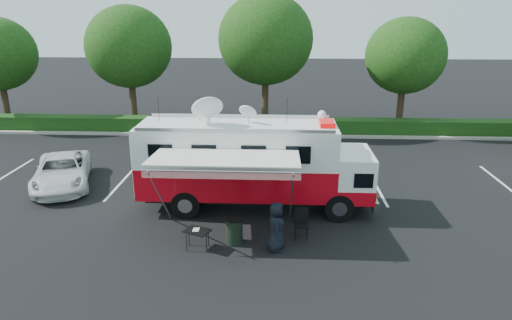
{
  "coord_description": "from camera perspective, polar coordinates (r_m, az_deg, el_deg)",
  "views": [
    {
      "loc": [
        0.88,
        -17.31,
        7.83
      ],
      "look_at": [
        0.0,
        0.5,
        1.9
      ],
      "focal_mm": 32.0,
      "sensor_mm": 36.0,
      "label": 1
    }
  ],
  "objects": [
    {
      "name": "ground_plane",
      "position": [
        19.02,
        -0.07,
        -5.92
      ],
      "size": [
        120.0,
        120.0,
        0.0
      ],
      "primitive_type": "plane",
      "color": "black",
      "rests_on": "ground"
    },
    {
      "name": "back_border",
      "position": [
        30.35,
        3.4,
        13.02
      ],
      "size": [
        60.0,
        6.14,
        8.87
      ],
      "color": "#9E998E",
      "rests_on": "ground_plane"
    },
    {
      "name": "stall_lines",
      "position": [
        21.81,
        -0.99,
        -2.64
      ],
      "size": [
        24.12,
        5.5,
        0.01
      ],
      "color": "silver",
      "rests_on": "ground_plane"
    },
    {
      "name": "command_truck",
      "position": [
        18.31,
        -0.33,
        -0.39
      ],
      "size": [
        9.4,
        2.59,
        4.51
      ],
      "color": "black",
      "rests_on": "ground_plane"
    },
    {
      "name": "awning",
      "position": [
        15.54,
        -3.98,
        -0.13
      ],
      "size": [
        5.13,
        2.65,
        3.1
      ],
      "color": "silver",
      "rests_on": "ground_plane"
    },
    {
      "name": "white_suv",
      "position": [
        23.06,
        -22.85,
        -2.97
      ],
      "size": [
        3.88,
        5.56,
        1.41
      ],
      "primitive_type": "imported",
      "rotation": [
        0.0,
        0.0,
        0.34
      ],
      "color": "silver",
      "rests_on": "ground_plane"
    },
    {
      "name": "person",
      "position": [
        15.87,
        2.5,
        -11.18
      ],
      "size": [
        0.61,
        0.89,
        1.76
      ],
      "primitive_type": "imported",
      "rotation": [
        0.0,
        0.0,
        1.63
      ],
      "color": "black",
      "rests_on": "ground_plane"
    },
    {
      "name": "folding_table",
      "position": [
        15.75,
        -7.36,
        -8.86
      ],
      "size": [
        0.99,
        0.87,
        0.71
      ],
      "color": "black",
      "rests_on": "ground_plane"
    },
    {
      "name": "folding_chair",
      "position": [
        16.5,
        5.69,
        -7.53
      ],
      "size": [
        0.54,
        0.56,
        1.08
      ],
      "color": "black",
      "rests_on": "ground_plane"
    },
    {
      "name": "trash_bin",
      "position": [
        16.09,
        -2.74,
        -8.82
      ],
      "size": [
        0.64,
        0.64,
        0.95
      ],
      "color": "black",
      "rests_on": "ground_plane"
    }
  ]
}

